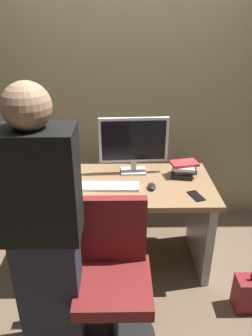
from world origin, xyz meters
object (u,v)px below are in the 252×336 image
keyboard (110,186)px  cup_by_monitor (75,167)px  book_stack (184,169)px  desk (126,209)px  cup_near_keyboard (76,189)px  mouse (152,186)px  office_chair (114,283)px  person_at_desk (44,236)px  monitor (134,142)px  cell_phone (196,196)px

keyboard → cup_by_monitor: size_ratio=4.72×
cup_by_monitor → book_stack: size_ratio=0.40×
desk → book_stack: size_ratio=5.81×
keyboard → book_stack: (0.58, 0.19, 0.05)m
book_stack → keyboard: bearing=-161.7°
book_stack → cup_near_keyboard: bearing=-159.8°
mouse → office_chair: bearing=-113.9°
person_at_desk → book_stack: (0.90, 0.90, -0.05)m
office_chair → keyboard: office_chair is taller
mouse → cup_near_keyboard: bearing=-170.4°
desk → person_at_desk: (-0.44, -0.78, 0.34)m
mouse → monitor: bearing=114.4°
person_at_desk → keyboard: person_at_desk is taller
person_at_desk → monitor: 1.10m
cup_by_monitor → cell_phone: 0.99m
desk → monitor: monitor is taller
office_chair → person_at_desk: size_ratio=0.57×
monitor → cell_phone: size_ratio=3.76×
monitor → keyboard: bearing=-125.2°
keyboard → cell_phone: (0.61, -0.14, -0.01)m
person_at_desk → cup_near_keyboard: person_at_desk is taller
monitor → cell_phone: (0.43, -0.40, -0.25)m
monitor → cup_near_keyboard: 0.60m
office_chair → cup_near_keyboard: bearing=117.9°
cup_by_monitor → book_stack: (0.86, -0.08, 0.01)m
desk → cup_by_monitor: (-0.41, 0.20, 0.28)m
office_chair → keyboard: bearing=93.5°
person_at_desk → monitor: (0.50, 0.97, 0.15)m
cup_by_monitor → monitor: bearing=-0.9°
monitor → desk: bearing=-108.6°
office_chair → cup_by_monitor: 1.01m
desk → mouse: mouse is taller
mouse → cup_near_keyboard: (-0.54, -0.09, 0.03)m
cell_phone → desk: bearing=138.4°
cup_by_monitor → cell_phone: size_ratio=0.63×
cup_near_keyboard → cell_phone: bearing=-1.9°
cup_near_keyboard → cell_phone: (0.85, -0.03, -0.04)m
monitor → cup_near_keyboard: size_ratio=5.81×
person_at_desk → monitor: bearing=62.5°
mouse → cup_by_monitor: 0.66m
person_at_desk → cup_by_monitor: (0.03, 0.97, -0.06)m
monitor → mouse: bearing=-65.6°
office_chair → monitor: monitor is taller
person_at_desk → keyboard: bearing=65.6°
desk → cup_near_keyboard: 0.49m
cup_near_keyboard → cup_by_monitor: bearing=97.8°
person_at_desk → cup_near_keyboard: 0.61m
mouse → cell_phone: bearing=-21.7°
monitor → cup_near_keyboard: bearing=-138.8°
desk → cup_by_monitor: size_ratio=14.56×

